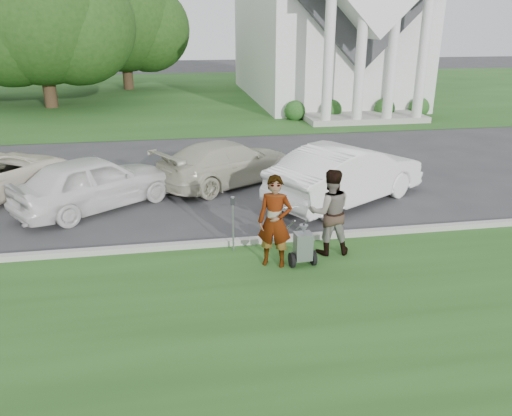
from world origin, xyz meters
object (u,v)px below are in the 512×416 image
object	(u,v)px
person_right	(330,213)
church	(323,3)
striping_cart	(303,247)
car_c	(228,163)
car_b	(94,182)
car_d	(347,174)
parking_meter_near	(233,217)
tree_back	(123,23)
tree_left	(39,17)
person_left	(275,222)

from	to	relation	value
person_right	church	bearing A→B (deg)	-101.86
striping_cart	car_c	world-z (taller)	car_c
car_b	car_d	xyz separation A→B (m)	(6.99, -0.64, 0.08)
parking_meter_near	striping_cart	bearing A→B (deg)	-35.11
parking_meter_near	car_b	bearing A→B (deg)	134.89
tree_back	car_b	bearing A→B (deg)	-88.04
tree_back	parking_meter_near	size ratio (longest dim) A/B	7.38
person_right	car_b	distance (m)	6.68
person_right	car_c	xyz separation A→B (m)	(-1.60, 5.45, -0.28)
car_b	tree_left	bearing A→B (deg)	-20.92
striping_cart	car_d	size ratio (longest dim) A/B	0.22
person_left	car_b	bearing A→B (deg)	157.10
tree_left	person_left	bearing A→B (deg)	-68.11
person_left	person_right	bearing A→B (deg)	38.82
striping_cart	person_right	distance (m)	1.03
person_left	car_b	xyz separation A→B (m)	(-4.17, 4.22, -0.23)
parking_meter_near	car_d	bearing A→B (deg)	37.54
church	person_right	xyz separation A→B (m)	(-6.64, -23.31, -4.97)
church	striping_cart	distance (m)	25.54
tree_left	parking_meter_near	xyz separation A→B (m)	(8.29, -21.76, -4.29)
church	parking_meter_near	distance (m)	25.02
church	tree_back	size ratio (longest dim) A/B	2.51
tree_back	person_left	xyz separation A→B (m)	(5.07, -30.57, -3.75)
person_left	car_c	size ratio (longest dim) A/B	0.41
tree_left	car_b	distance (m)	19.49
striping_cart	person_right	bearing A→B (deg)	31.69
car_b	car_c	distance (m)	4.18
church	person_left	size ratio (longest dim) A/B	12.28
tree_left	striping_cart	world-z (taller)	tree_left
striping_cart	person_right	size ratio (longest dim) A/B	0.58
tree_back	person_right	world-z (taller)	tree_back
church	person_left	distance (m)	25.48
striping_cart	parking_meter_near	size ratio (longest dim) A/B	0.85
striping_cart	parking_meter_near	world-z (taller)	parking_meter_near
church	car_c	size ratio (longest dim) A/B	5.07
car_b	car_c	bearing A→B (deg)	-103.28
car_c	church	bearing A→B (deg)	-56.16
tree_back	car_c	world-z (taller)	tree_back
church	car_b	size ratio (longest dim) A/B	5.45
car_c	car_d	xyz separation A→B (m)	(3.13, -2.25, 0.14)
parking_meter_near	tree_back	bearing A→B (deg)	98.21
tree_back	car_c	bearing A→B (deg)	-79.10
tree_left	car_c	world-z (taller)	tree_left
car_b	tree_back	bearing A→B (deg)	-33.92
striping_cart	person_right	xyz separation A→B (m)	(0.72, 0.52, 0.53)
church	car_b	xyz separation A→B (m)	(-12.11, -19.48, -5.19)
person_left	parking_meter_near	xyz separation A→B (m)	(-0.77, 0.81, -0.16)
parking_meter_near	church	bearing A→B (deg)	69.14
tree_back	car_c	distance (m)	25.52
striping_cart	person_right	world-z (taller)	person_right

